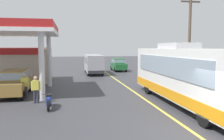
{
  "coord_description": "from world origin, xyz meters",
  "views": [
    {
      "loc": [
        -4.82,
        -7.9,
        3.39
      ],
      "look_at": [
        -1.5,
        10.0,
        1.6
      ],
      "focal_mm": 36.66,
      "sensor_mm": 36.0,
      "label": 1
    }
  ],
  "objects_px": {
    "minibus_opposing_lane": "(94,63)",
    "car_trailing_behind_bus": "(118,64)",
    "pedestrian_near_pump": "(36,88)",
    "motorcycle_parked_forecourt": "(49,100)",
    "pedestrian_by_shop": "(25,85)",
    "car_at_pump": "(15,81)",
    "coach_bus_main": "(185,76)"
  },
  "relations": [
    {
      "from": "coach_bus_main",
      "to": "pedestrian_by_shop",
      "type": "relative_size",
      "value": 6.65
    },
    {
      "from": "motorcycle_parked_forecourt",
      "to": "pedestrian_near_pump",
      "type": "xyz_separation_m",
      "value": [
        -0.89,
        1.36,
        0.49
      ]
    },
    {
      "from": "coach_bus_main",
      "to": "motorcycle_parked_forecourt",
      "type": "xyz_separation_m",
      "value": [
        -7.91,
        0.46,
        -1.28
      ]
    },
    {
      "from": "pedestrian_near_pump",
      "to": "motorcycle_parked_forecourt",
      "type": "bearing_deg",
      "value": -56.77
    },
    {
      "from": "minibus_opposing_lane",
      "to": "pedestrian_by_shop",
      "type": "distance_m",
      "value": 14.76
    },
    {
      "from": "motorcycle_parked_forecourt",
      "to": "coach_bus_main",
      "type": "bearing_deg",
      "value": -3.34
    },
    {
      "from": "car_at_pump",
      "to": "motorcycle_parked_forecourt",
      "type": "xyz_separation_m",
      "value": [
        2.64,
        -3.96,
        -0.57
      ]
    },
    {
      "from": "pedestrian_near_pump",
      "to": "car_at_pump",
      "type": "bearing_deg",
      "value": 123.98
    },
    {
      "from": "car_at_pump",
      "to": "pedestrian_near_pump",
      "type": "height_order",
      "value": "car_at_pump"
    },
    {
      "from": "coach_bus_main",
      "to": "car_trailing_behind_bus",
      "type": "relative_size",
      "value": 2.63
    },
    {
      "from": "car_trailing_behind_bus",
      "to": "pedestrian_near_pump",
      "type": "bearing_deg",
      "value": -116.4
    },
    {
      "from": "coach_bus_main",
      "to": "car_at_pump",
      "type": "xyz_separation_m",
      "value": [
        -10.55,
        4.42,
        -0.71
      ]
    },
    {
      "from": "car_at_pump",
      "to": "motorcycle_parked_forecourt",
      "type": "distance_m",
      "value": 4.79
    },
    {
      "from": "pedestrian_by_shop",
      "to": "car_trailing_behind_bus",
      "type": "relative_size",
      "value": 0.4
    },
    {
      "from": "coach_bus_main",
      "to": "pedestrian_near_pump",
      "type": "bearing_deg",
      "value": 168.32
    },
    {
      "from": "car_at_pump",
      "to": "pedestrian_near_pump",
      "type": "relative_size",
      "value": 2.53
    },
    {
      "from": "pedestrian_by_shop",
      "to": "minibus_opposing_lane",
      "type": "bearing_deg",
      "value": 66.06
    },
    {
      "from": "minibus_opposing_lane",
      "to": "pedestrian_near_pump",
      "type": "bearing_deg",
      "value": -108.71
    },
    {
      "from": "pedestrian_by_shop",
      "to": "car_trailing_behind_bus",
      "type": "bearing_deg",
      "value": 59.21
    },
    {
      "from": "car_at_pump",
      "to": "pedestrian_by_shop",
      "type": "distance_m",
      "value": 1.39
    },
    {
      "from": "motorcycle_parked_forecourt",
      "to": "pedestrian_by_shop",
      "type": "xyz_separation_m",
      "value": [
        -1.81,
        2.85,
        0.49
      ]
    },
    {
      "from": "minibus_opposing_lane",
      "to": "car_trailing_behind_bus",
      "type": "bearing_deg",
      "value": 38.8
    },
    {
      "from": "motorcycle_parked_forecourt",
      "to": "car_trailing_behind_bus",
      "type": "height_order",
      "value": "car_trailing_behind_bus"
    },
    {
      "from": "car_at_pump",
      "to": "pedestrian_near_pump",
      "type": "distance_m",
      "value": 3.13
    },
    {
      "from": "minibus_opposing_lane",
      "to": "coach_bus_main",
      "type": "bearing_deg",
      "value": -77.48
    },
    {
      "from": "minibus_opposing_lane",
      "to": "car_at_pump",
      "type": "bearing_deg",
      "value": -118.86
    },
    {
      "from": "car_trailing_behind_bus",
      "to": "pedestrian_by_shop",
      "type": "bearing_deg",
      "value": -120.79
    },
    {
      "from": "coach_bus_main",
      "to": "car_trailing_behind_bus",
      "type": "distance_m",
      "value": 19.97
    },
    {
      "from": "coach_bus_main",
      "to": "motorcycle_parked_forecourt",
      "type": "relative_size",
      "value": 6.13
    },
    {
      "from": "coach_bus_main",
      "to": "car_trailing_behind_bus",
      "type": "xyz_separation_m",
      "value": [
        0.2,
        19.96,
        -0.71
      ]
    },
    {
      "from": "coach_bus_main",
      "to": "car_at_pump",
      "type": "bearing_deg",
      "value": 157.29
    },
    {
      "from": "motorcycle_parked_forecourt",
      "to": "pedestrian_near_pump",
      "type": "relative_size",
      "value": 1.08
    }
  ]
}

